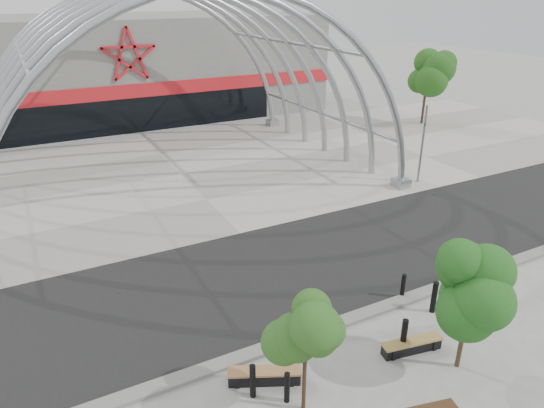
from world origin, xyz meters
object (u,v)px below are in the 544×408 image
street_tree_1 (473,283)px  bench_1 (411,346)px  street_tree_0 (306,335)px  bench_0 (264,376)px  signal_pole (422,143)px  bollard_2 (404,336)px

street_tree_1 → bench_1: size_ratio=2.02×
street_tree_0 → bench_0: size_ratio=1.62×
signal_pole → street_tree_0: bearing=-142.2°
bench_0 → bollard_2: 4.26m
signal_pole → bench_0: 17.47m
bench_0 → bollard_2: bollard_2 is taller
street_tree_1 → bench_1: street_tree_1 is taller
street_tree_1 → bench_0: (-5.14, 1.99, -2.58)m
street_tree_0 → bench_1: size_ratio=1.68×
bench_0 → signal_pole: bearing=33.5°
bollard_2 → bench_1: bearing=-29.8°
signal_pole → bench_0: signal_pole is taller
bench_1 → bollard_2: bollard_2 is taller
street_tree_1 → bench_0: bearing=158.9°
street_tree_0 → bollard_2: street_tree_0 is taller
street_tree_0 → bench_1: street_tree_0 is taller
signal_pole → street_tree_0: signal_pole is taller
street_tree_0 → signal_pole: bearing=37.8°
signal_pole → bench_0: (-14.46, -9.57, -2.05)m
bench_1 → bench_0: bearing=168.3°
street_tree_1 → bench_0: 6.08m
street_tree_1 → bench_0: street_tree_1 is taller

